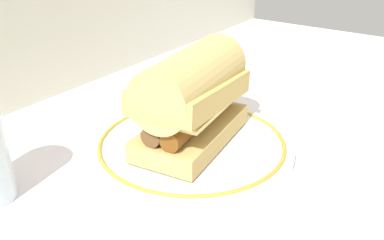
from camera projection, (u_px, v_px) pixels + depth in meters
The scene contains 3 objects.
ground_plane at pixel (204, 149), 0.57m from camera, with size 1.50×1.50×0.00m, color silver.
plate at pixel (192, 145), 0.57m from camera, with size 0.27×0.27×0.01m.
sausage_sandwich at pixel (192, 96), 0.53m from camera, with size 0.19×0.11×0.12m.
Camera 1 is at (-0.41, -0.27, 0.29)m, focal length 39.36 mm.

